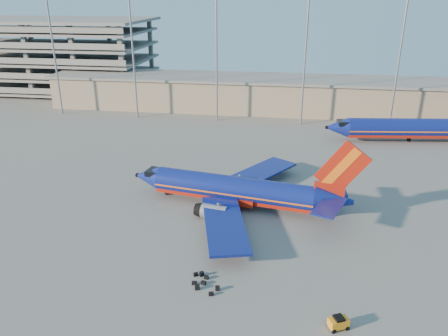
{
  "coord_description": "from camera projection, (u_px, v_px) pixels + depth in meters",
  "views": [
    {
      "loc": [
        12.37,
        -54.77,
        28.94
      ],
      "look_at": [
        2.92,
        6.04,
        4.0
      ],
      "focal_mm": 35.0,
      "sensor_mm": 36.0,
      "label": 1
    }
  ],
  "objects": [
    {
      "name": "parking_garage",
      "position": [
        51.0,
        51.0,
        135.02
      ],
      "size": [
        62.0,
        32.0,
        21.4
      ],
      "color": "slate",
      "rests_on": "ground"
    },
    {
      "name": "baggage_tug",
      "position": [
        338.0,
        322.0,
        40.14
      ],
      "size": [
        2.1,
        1.75,
        1.3
      ],
      "rotation": [
        0.0,
        0.0,
        0.43
      ],
      "color": "orange",
      "rests_on": "ground"
    },
    {
      "name": "ground",
      "position": [
        198.0,
        208.0,
        62.79
      ],
      "size": [
        220.0,
        220.0,
        0.0
      ],
      "primitive_type": "plane",
      "color": "slate",
      "rests_on": "ground"
    },
    {
      "name": "light_mast_row",
      "position": [
        261.0,
        46.0,
        97.61
      ],
      "size": [
        101.6,
        1.6,
        28.65
      ],
      "color": "gray",
      "rests_on": "ground"
    },
    {
      "name": "terminal_building",
      "position": [
        282.0,
        94.0,
        112.86
      ],
      "size": [
        122.0,
        16.0,
        8.5
      ],
      "color": "gray",
      "rests_on": "ground"
    },
    {
      "name": "aircraft_second",
      "position": [
        416.0,
        128.0,
        89.62
      ],
      "size": [
        37.69,
        14.6,
        12.79
      ],
      "rotation": [
        0.0,
        0.0,
        0.13
      ],
      "color": "navy",
      "rests_on": "ground"
    },
    {
      "name": "aircraft_main",
      "position": [
        239.0,
        190.0,
        62.64
      ],
      "size": [
        33.95,
        32.4,
        11.56
      ],
      "rotation": [
        0.0,
        0.0,
        -0.17
      ],
      "color": "navy",
      "rests_on": "ground"
    },
    {
      "name": "luggage_pile",
      "position": [
        203.0,
        283.0,
        46.36
      ],
      "size": [
        3.3,
        3.6,
        0.51
      ],
      "color": "black",
      "rests_on": "ground"
    }
  ]
}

